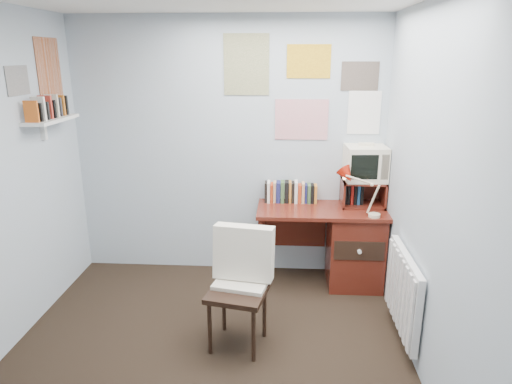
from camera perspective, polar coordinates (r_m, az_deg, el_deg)
ground at (r=3.40m, az=-6.86°, el=-22.29°), size 3.50×3.50×0.00m
back_wall at (r=4.46m, az=-3.45°, el=5.28°), size 3.00×0.02×2.50m
right_wall at (r=2.90m, az=22.74°, el=-2.37°), size 0.02×3.50×2.50m
desk at (r=4.47m, az=11.49°, el=-6.38°), size 1.20×0.55×0.76m
desk_chair at (r=3.47m, az=-2.33°, el=-12.48°), size 0.53×0.52×0.89m
desk_lamp at (r=4.12m, az=14.75°, el=-0.53°), size 0.32×0.29×0.38m
tv_riser at (r=4.43m, az=13.18°, el=-0.10°), size 0.40×0.30×0.25m
crt_tv at (r=4.37m, az=13.49°, el=3.74°), size 0.39×0.36×0.35m
book_row at (r=4.44m, az=4.99°, el=0.12°), size 0.60×0.14×0.22m
radiator at (r=3.70m, az=17.95°, el=-11.79°), size 0.09×0.80×0.60m
wall_shelf at (r=4.20m, az=-24.21°, el=8.25°), size 0.20×0.62×0.24m
posters_back at (r=4.35m, az=5.83°, el=12.91°), size 1.20×0.01×0.90m
posters_left at (r=4.22m, az=-26.00°, el=13.28°), size 0.01×0.70×0.60m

